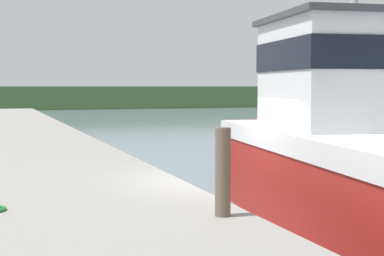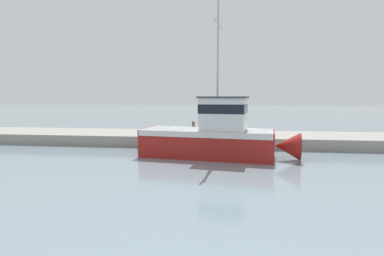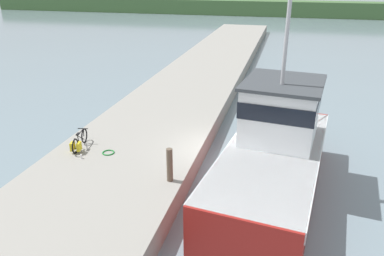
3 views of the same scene
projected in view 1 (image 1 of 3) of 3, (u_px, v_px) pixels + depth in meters
ground_plane at (222, 225)px, 11.65m from camera, size 320.00×320.00×0.00m
dock_pier at (25, 216)px, 10.38m from camera, size 6.03×80.00×0.90m
far_shoreline at (256, 97)px, 79.25m from camera, size 180.00×5.00×2.73m
fishing_boat_main at (354, 148)px, 11.37m from camera, size 4.44×10.89×10.54m
mooring_post at (223, 172)px, 8.32m from camera, size 0.22×0.22×1.26m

